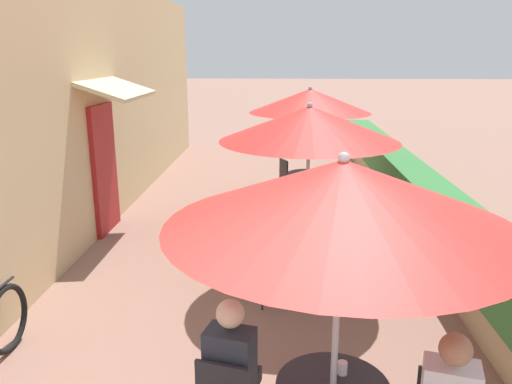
{
  "coord_description": "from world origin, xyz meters",
  "views": [
    {
      "loc": [
        0.48,
        -1.41,
        2.87
      ],
      "look_at": [
        0.15,
        5.32,
        1.0
      ],
      "focal_mm": 35.0,
      "sensor_mm": 36.0,
      "label": 1
    }
  ],
  "objects_px": {
    "patio_table_far": "(308,184)",
    "cafe_chair_far_left": "(287,194)",
    "patio_umbrella_mid": "(309,124)",
    "coffee_cup_mid": "(305,227)",
    "patio_umbrella_near": "(342,194)",
    "cafe_chair_far_back": "(289,177)",
    "seated_patron_near_right": "(233,369)",
    "cafe_chair_mid_right": "(338,231)",
    "coffee_cup_near": "(342,368)",
    "seated_patron_mid_right": "(345,221)",
    "cafe_chair_far_right": "(347,186)",
    "cafe_chair_mid_left": "(268,262)",
    "patio_table_mid": "(306,244)",
    "patio_umbrella_far": "(310,101)"
  },
  "relations": [
    {
      "from": "patio_table_mid",
      "to": "cafe_chair_mid_right",
      "type": "relative_size",
      "value": 0.88
    },
    {
      "from": "seated_patron_mid_right",
      "to": "cafe_chair_far_left",
      "type": "height_order",
      "value": "seated_patron_mid_right"
    },
    {
      "from": "coffee_cup_near",
      "to": "seated_patron_mid_right",
      "type": "distance_m",
      "value": 3.47
    },
    {
      "from": "coffee_cup_near",
      "to": "seated_patron_mid_right",
      "type": "height_order",
      "value": "seated_patron_mid_right"
    },
    {
      "from": "coffee_cup_near",
      "to": "cafe_chair_far_right",
      "type": "bearing_deg",
      "value": 82.33
    },
    {
      "from": "patio_umbrella_mid",
      "to": "cafe_chair_far_left",
      "type": "xyz_separation_m",
      "value": [
        -0.2,
        2.42,
        -1.55
      ]
    },
    {
      "from": "seated_patron_mid_right",
      "to": "coffee_cup_near",
      "type": "bearing_deg",
      "value": 38.74
    },
    {
      "from": "seated_patron_near_right",
      "to": "patio_table_mid",
      "type": "xyz_separation_m",
      "value": [
        0.67,
        2.88,
        -0.15
      ]
    },
    {
      "from": "patio_umbrella_mid",
      "to": "coffee_cup_mid",
      "type": "distance_m",
      "value": 1.28
    },
    {
      "from": "cafe_chair_far_right",
      "to": "patio_umbrella_near",
      "type": "bearing_deg",
      "value": 89.6
    },
    {
      "from": "seated_patron_near_right",
      "to": "cafe_chair_mid_right",
      "type": "bearing_deg",
      "value": 86.25
    },
    {
      "from": "coffee_cup_mid",
      "to": "patio_table_far",
      "type": "distance_m",
      "value": 3.12
    },
    {
      "from": "cafe_chair_mid_right",
      "to": "coffee_cup_mid",
      "type": "height_order",
      "value": "cafe_chair_mid_right"
    },
    {
      "from": "patio_umbrella_near",
      "to": "cafe_chair_far_right",
      "type": "bearing_deg",
      "value": 81.8
    },
    {
      "from": "patio_umbrella_far",
      "to": "seated_patron_near_right",
      "type": "bearing_deg",
      "value": -98.13
    },
    {
      "from": "patio_umbrella_far",
      "to": "cafe_chair_far_left",
      "type": "relative_size",
      "value": 2.67
    },
    {
      "from": "cafe_chair_far_right",
      "to": "coffee_cup_mid",
      "type": "bearing_deg",
      "value": 81.05
    },
    {
      "from": "coffee_cup_near",
      "to": "seated_patron_near_right",
      "type": "bearing_deg",
      "value": 173.5
    },
    {
      "from": "patio_table_mid",
      "to": "seated_patron_mid_right",
      "type": "bearing_deg",
      "value": 41.11
    },
    {
      "from": "patio_table_far",
      "to": "cafe_chair_far_right",
      "type": "distance_m",
      "value": 0.73
    },
    {
      "from": "seated_patron_mid_right",
      "to": "patio_umbrella_mid",
      "type": "bearing_deg",
      "value": -2.79
    },
    {
      "from": "patio_umbrella_near",
      "to": "cafe_chair_far_right",
      "type": "height_order",
      "value": "patio_umbrella_near"
    },
    {
      "from": "patio_umbrella_near",
      "to": "cafe_chair_mid_left",
      "type": "distance_m",
      "value": 3.01
    },
    {
      "from": "patio_umbrella_near",
      "to": "seated_patron_mid_right",
      "type": "distance_m",
      "value": 3.86
    },
    {
      "from": "coffee_cup_near",
      "to": "seated_patron_mid_right",
      "type": "relative_size",
      "value": 0.07
    },
    {
      "from": "patio_table_mid",
      "to": "cafe_chair_far_right",
      "type": "xyz_separation_m",
      "value": [
        0.91,
        3.01,
        -0.02
      ]
    },
    {
      "from": "coffee_cup_near",
      "to": "patio_table_mid",
      "type": "distance_m",
      "value": 2.98
    },
    {
      "from": "patio_umbrella_mid",
      "to": "seated_patron_mid_right",
      "type": "relative_size",
      "value": 1.86
    },
    {
      "from": "patio_umbrella_near",
      "to": "cafe_chair_far_back",
      "type": "height_order",
      "value": "patio_umbrella_near"
    },
    {
      "from": "patio_table_mid",
      "to": "cafe_chair_far_right",
      "type": "bearing_deg",
      "value": 73.24
    },
    {
      "from": "seated_patron_near_right",
      "to": "coffee_cup_near",
      "type": "relative_size",
      "value": 13.89
    },
    {
      "from": "coffee_cup_mid",
      "to": "patio_umbrella_far",
      "type": "distance_m",
      "value": 3.36
    },
    {
      "from": "patio_umbrella_mid",
      "to": "cafe_chair_far_right",
      "type": "bearing_deg",
      "value": 73.24
    },
    {
      "from": "patio_umbrella_near",
      "to": "cafe_chair_far_left",
      "type": "relative_size",
      "value": 2.67
    },
    {
      "from": "cafe_chair_mid_right",
      "to": "patio_table_far",
      "type": "bearing_deg",
      "value": -127.24
    },
    {
      "from": "coffee_cup_mid",
      "to": "coffee_cup_near",
      "type": "bearing_deg",
      "value": -87.61
    },
    {
      "from": "patio_umbrella_mid",
      "to": "patio_table_far",
      "type": "xyz_separation_m",
      "value": [
        0.18,
        3.04,
        -1.53
      ]
    },
    {
      "from": "patio_umbrella_far",
      "to": "cafe_chair_far_left",
      "type": "bearing_deg",
      "value": -121.78
    },
    {
      "from": "patio_table_far",
      "to": "cafe_chair_far_left",
      "type": "distance_m",
      "value": 0.73
    },
    {
      "from": "patio_table_mid",
      "to": "cafe_chair_mid_left",
      "type": "distance_m",
      "value": 0.73
    },
    {
      "from": "patio_table_mid",
      "to": "patio_table_far",
      "type": "bearing_deg",
      "value": 86.62
    },
    {
      "from": "coffee_cup_near",
      "to": "coffee_cup_mid",
      "type": "bearing_deg",
      "value": 92.39
    },
    {
      "from": "cafe_chair_mid_right",
      "to": "patio_umbrella_far",
      "type": "bearing_deg",
      "value": -127.24
    },
    {
      "from": "patio_umbrella_mid",
      "to": "patio_table_far",
      "type": "height_order",
      "value": "patio_umbrella_mid"
    },
    {
      "from": "cafe_chair_far_back",
      "to": "patio_umbrella_near",
      "type": "bearing_deg",
      "value": -20.57
    },
    {
      "from": "seated_patron_near_right",
      "to": "cafe_chair_far_left",
      "type": "bearing_deg",
      "value": 99.54
    },
    {
      "from": "coffee_cup_near",
      "to": "cafe_chair_mid_left",
      "type": "relative_size",
      "value": 0.1
    },
    {
      "from": "seated_patron_near_right",
      "to": "coffee_cup_mid",
      "type": "height_order",
      "value": "seated_patron_near_right"
    },
    {
      "from": "patio_table_far",
      "to": "cafe_chair_far_left",
      "type": "height_order",
      "value": "cafe_chair_far_left"
    },
    {
      "from": "patio_table_mid",
      "to": "cafe_chair_far_right",
      "type": "height_order",
      "value": "cafe_chair_far_right"
    }
  ]
}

